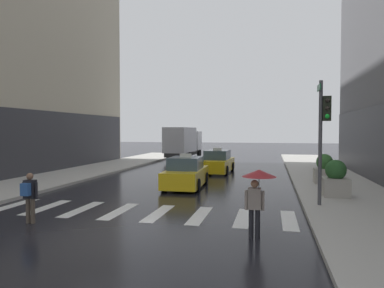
# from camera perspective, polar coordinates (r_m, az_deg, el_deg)

# --- Properties ---
(ground_plane) EXTENTS (160.00, 160.00, 0.00)m
(ground_plane) POSITION_cam_1_polar(r_m,az_deg,el_deg) (10.92, -14.39, -14.01)
(ground_plane) COLOR black
(crosswalk_markings) EXTENTS (11.30, 2.80, 0.01)m
(crosswalk_markings) POSITION_cam_1_polar(r_m,az_deg,el_deg) (13.58, -8.54, -10.74)
(crosswalk_markings) COLOR silver
(crosswalk_markings) RESTS_ON ground
(traffic_light_pole) EXTENTS (0.44, 0.84, 4.80)m
(traffic_light_pole) POSITION_cam_1_polar(r_m,az_deg,el_deg) (14.57, 20.28, 2.92)
(traffic_light_pole) COLOR #47474C
(traffic_light_pole) RESTS_ON curb_right
(taxi_lead) EXTENTS (2.04, 4.59, 1.80)m
(taxi_lead) POSITION_cam_1_polar(r_m,az_deg,el_deg) (19.08, -0.96, -4.78)
(taxi_lead) COLOR yellow
(taxi_lead) RESTS_ON ground
(taxi_second) EXTENTS (2.07, 4.61, 1.80)m
(taxi_second) POSITION_cam_1_polar(r_m,az_deg,el_deg) (25.68, 4.12, -2.99)
(taxi_second) COLOR yellow
(taxi_second) RESTS_ON ground
(box_truck) EXTENTS (2.54, 7.62, 3.35)m
(box_truck) POSITION_cam_1_polar(r_m,az_deg,el_deg) (37.08, -1.46, 0.34)
(box_truck) COLOR #2D2D2D
(box_truck) RESTS_ON ground
(pedestrian_with_umbrella) EXTENTS (0.96, 0.96, 1.94)m
(pedestrian_with_umbrella) POSITION_cam_1_polar(r_m,az_deg,el_deg) (10.18, 10.43, -6.43)
(pedestrian_with_umbrella) COLOR black
(pedestrian_with_umbrella) RESTS_ON ground
(pedestrian_with_backpack) EXTENTS (0.55, 0.43, 1.65)m
(pedestrian_with_backpack) POSITION_cam_1_polar(r_m,az_deg,el_deg) (12.83, -24.60, -7.27)
(pedestrian_with_backpack) COLOR #473D33
(pedestrian_with_backpack) RESTS_ON ground
(planter_near_corner) EXTENTS (1.10, 1.10, 1.60)m
(planter_near_corner) POSITION_cam_1_polar(r_m,az_deg,el_deg) (16.91, 22.03, -5.32)
(planter_near_corner) COLOR #A8A399
(planter_near_corner) RESTS_ON curb_right
(planter_mid_block) EXTENTS (1.10, 1.10, 1.60)m
(planter_mid_block) POSITION_cam_1_polar(r_m,az_deg,el_deg) (20.85, 20.47, -3.91)
(planter_mid_block) COLOR #A8A399
(planter_mid_block) RESTS_ON curb_right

